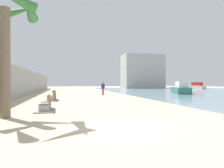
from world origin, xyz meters
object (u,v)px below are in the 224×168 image
at_px(bench_far, 52,98).
at_px(boat_far_right, 181,89).
at_px(bench_near, 46,107).
at_px(boat_mid_bay, 195,86).
at_px(person_walking, 103,87).
at_px(palm_tree, 5,18).

xyz_separation_m(bench_far, boat_far_right, (18.09, 6.85, 0.48)).
distance_m(bench_near, bench_far, 6.57).
bearing_deg(boat_mid_bay, bench_near, -137.30).
bearing_deg(bench_far, boat_far_right, 20.74).
height_order(bench_far, person_walking, person_walking).
bearing_deg(person_walking, bench_far, -133.34).
distance_m(bench_far, boat_mid_bay, 43.13).
bearing_deg(boat_mid_bay, palm_tree, -136.97).
relative_size(bench_far, boat_far_right, 0.37).
distance_m(palm_tree, boat_far_right, 25.27).
relative_size(boat_far_right, boat_mid_bay, 0.98).
bearing_deg(bench_near, palm_tree, -130.87).
distance_m(person_walking, boat_far_right, 12.00).
distance_m(palm_tree, bench_far, 9.73).
bearing_deg(bench_far, person_walking, 46.66).
relative_size(palm_tree, person_walking, 3.47).
relative_size(palm_tree, bench_near, 2.87).
xyz_separation_m(palm_tree, boat_far_right, (19.68, 15.32, -4.05)).
height_order(palm_tree, bench_near, palm_tree).
bearing_deg(person_walking, palm_tree, -117.25).
height_order(bench_far, boat_mid_bay, boat_mid_bay).
bearing_deg(boat_far_right, bench_far, -159.26).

